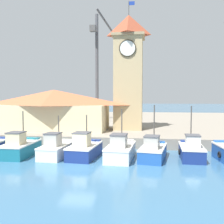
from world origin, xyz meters
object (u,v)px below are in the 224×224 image
fishing_boat_mid_right (120,150)px  fishing_boat_center (85,149)px  fishing_boat_right_outer (191,150)px  fishing_boat_left_inner (20,147)px  fishing_boat_right_inner (153,151)px  warehouse_left (54,109)px  clock_tower (129,70)px  fishing_boat_mid_left (56,148)px  port_crane_far (98,78)px

fishing_boat_mid_right → fishing_boat_center: bearing=178.5°
fishing_boat_center → fishing_boat_right_outer: bearing=4.9°
fishing_boat_left_inner → fishing_boat_right_inner: size_ratio=0.99×
fishing_boat_right_inner → fishing_boat_right_outer: 3.22m
fishing_boat_left_inner → warehouse_left: 9.81m
fishing_boat_left_inner → fishing_boat_right_outer: size_ratio=1.03×
fishing_boat_right_inner → warehouse_left: (-11.76, 9.05, 2.87)m
clock_tower → fishing_boat_mid_right: bearing=-89.2°
fishing_boat_right_inner → clock_tower: (-2.82, 10.73, 7.68)m
clock_tower → fishing_boat_mid_left: bearing=-116.0°
clock_tower → port_crane_far: (-6.37, 13.02, -0.08)m
fishing_boat_right_inner → clock_tower: 13.49m
fishing_boat_mid_left → clock_tower: size_ratio=0.28×
fishing_boat_right_inner → port_crane_far: bearing=111.1°
fishing_boat_center → fishing_boat_right_inner: 5.72m
fishing_boat_center → fishing_boat_right_inner: size_ratio=1.00×
fishing_boat_mid_left → fishing_boat_center: 2.46m
fishing_boat_left_inner → fishing_boat_mid_left: (3.21, 0.09, -0.03)m
fishing_boat_right_outer → port_crane_far: port_crane_far is taller
fishing_boat_mid_right → fishing_boat_mid_left: bearing=180.0°
fishing_boat_left_inner → fishing_boat_mid_right: fishing_boat_mid_right is taller
fishing_boat_left_inner → fishing_boat_mid_left: fishing_boat_left_inner is taller
fishing_boat_left_inner → fishing_boat_right_inner: (11.39, 0.34, -0.05)m
fishing_boat_left_inner → warehouse_left: (-0.37, 9.39, 2.82)m
fishing_boat_right_outer → port_crane_far: size_ratio=0.23×
fishing_boat_mid_left → fishing_boat_mid_right: 5.52m
fishing_boat_mid_right → clock_tower: 13.37m
fishing_boat_left_inner → port_crane_far: bearing=84.8°
fishing_boat_mid_right → fishing_boat_left_inner: bearing=-179.4°
fishing_boat_right_inner → fishing_boat_right_outer: bearing=10.4°
fishing_boat_left_inner → fishing_boat_center: fishing_boat_left_inner is taller
fishing_boat_left_inner → fishing_boat_mid_right: (8.73, 0.09, -0.01)m
fishing_boat_mid_left → warehouse_left: 10.37m
fishing_boat_mid_left → fishing_boat_right_inner: 8.18m
fishing_boat_mid_right → port_crane_far: 25.99m
fishing_boat_center → fishing_boat_right_outer: 8.91m
fishing_boat_mid_left → fishing_boat_right_outer: size_ratio=0.99×
fishing_boat_right_inner → warehouse_left: bearing=142.4°
fishing_boat_center → port_crane_far: bearing=98.2°
fishing_boat_mid_right → warehouse_left: 13.32m
fishing_boat_right_inner → warehouse_left: warehouse_left is taller
fishing_boat_right_outer → warehouse_left: (-14.92, 8.47, 2.85)m
fishing_boat_center → clock_tower: 13.62m
fishing_boat_right_outer → clock_tower: (-5.98, 10.14, 7.65)m
clock_tower → warehouse_left: size_ratio=1.18×
fishing_boat_left_inner → fishing_boat_center: size_ratio=0.99×
fishing_boat_mid_left → clock_tower: clock_tower is taller
fishing_boat_right_inner → fishing_boat_right_outer: fishing_boat_right_inner is taller
fishing_boat_right_outer → clock_tower: clock_tower is taller
fishing_boat_left_inner → fishing_boat_right_inner: fishing_boat_right_inner is taller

